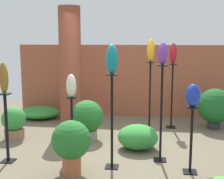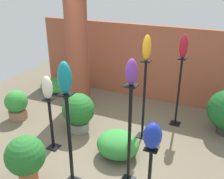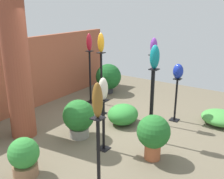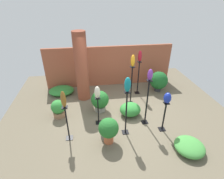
{
  "view_description": "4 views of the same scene",
  "coord_description": "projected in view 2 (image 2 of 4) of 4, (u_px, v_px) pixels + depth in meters",
  "views": [
    {
      "loc": [
        0.64,
        -5.24,
        1.97
      ],
      "look_at": [
        -0.07,
        0.1,
        1.07
      ],
      "focal_mm": 50.0,
      "sensor_mm": 36.0,
      "label": 1
    },
    {
      "loc": [
        1.85,
        -3.23,
        2.83
      ],
      "look_at": [
        0.2,
        0.31,
        1.12
      ],
      "focal_mm": 42.0,
      "sensor_mm": 36.0,
      "label": 2
    },
    {
      "loc": [
        -4.19,
        -2.68,
        2.54
      ],
      "look_at": [
        0.15,
        0.25,
        0.84
      ],
      "focal_mm": 42.0,
      "sensor_mm": 36.0,
      "label": 3
    },
    {
      "loc": [
        -0.96,
        -4.7,
        3.78
      ],
      "look_at": [
        -0.22,
        0.27,
        0.98
      ],
      "focal_mm": 28.0,
      "sensor_mm": 36.0,
      "label": 4
    }
  ],
  "objects": [
    {
      "name": "pedestal_teal",
      "position": [
        70.0,
        144.0,
        3.64
      ],
      "size": [
        0.2,
        0.2,
        1.45
      ],
      "color": "black",
      "rests_on": "ground"
    },
    {
      "name": "art_vase_cobalt",
      "position": [
        153.0,
        136.0,
        2.96
      ],
      "size": [
        0.22,
        0.23,
        0.33
      ],
      "primitive_type": "ellipsoid",
      "color": "#192D9E",
      "rests_on": "pedestal_cobalt"
    },
    {
      "name": "art_vase_ivory",
      "position": [
        47.0,
        88.0,
        4.22
      ],
      "size": [
        0.17,
        0.17,
        0.4
      ],
      "primitive_type": "ellipsoid",
      "color": "beige",
      "rests_on": "pedestal_ivory"
    },
    {
      "name": "potted_plant_back_center",
      "position": [
        26.0,
        158.0,
        3.68
      ],
      "size": [
        0.57,
        0.57,
        0.8
      ],
      "color": "#B25B38",
      "rests_on": "ground"
    },
    {
      "name": "art_vase_violet",
      "position": [
        132.0,
        72.0,
        3.24
      ],
      "size": [
        0.16,
        0.14,
        0.35
      ],
      "primitive_type": "ellipsoid",
      "color": "#6B2D8C",
      "rests_on": "pedestal_violet"
    },
    {
      "name": "art_vase_teal",
      "position": [
        65.0,
        78.0,
        3.24
      ],
      "size": [
        0.18,
        0.18,
        0.43
      ],
      "primitive_type": "ellipsoid",
      "color": "#0F727A",
      "rests_on": "pedestal_teal"
    },
    {
      "name": "pedestal_amber",
      "position": [
        144.0,
        103.0,
        4.74
      ],
      "size": [
        0.2,
        0.2,
        1.51
      ],
      "color": "black",
      "rests_on": "ground"
    },
    {
      "name": "pedestal_ruby",
      "position": [
        178.0,
        95.0,
        5.17
      ],
      "size": [
        0.2,
        0.2,
        1.41
      ],
      "color": "black",
      "rests_on": "ground"
    },
    {
      "name": "ground_plane",
      "position": [
        94.0,
        153.0,
        4.54
      ],
      "size": [
        8.0,
        8.0,
        0.0
      ],
      "primitive_type": "plane",
      "color": "#6B604C"
    },
    {
      "name": "potted_plant_front_right",
      "position": [
        78.0,
        111.0,
        5.05
      ],
      "size": [
        0.63,
        0.63,
        0.78
      ],
      "color": "gray",
      "rests_on": "ground"
    },
    {
      "name": "art_vase_amber",
      "position": [
        147.0,
        48.0,
        4.32
      ],
      "size": [
        0.15,
        0.15,
        0.44
      ],
      "primitive_type": "ellipsoid",
      "color": "orange",
      "rests_on": "pedestal_amber"
    },
    {
      "name": "pedestal_violet",
      "position": [
        129.0,
        140.0,
        3.65
      ],
      "size": [
        0.2,
        0.2,
        1.56
      ],
      "color": "black",
      "rests_on": "ground"
    },
    {
      "name": "foliage_bed_west",
      "position": [
        59.0,
        85.0,
        6.96
      ],
      "size": [
        1.03,
        0.86,
        0.28
      ],
      "primitive_type": "ellipsoid",
      "color": "#338C38",
      "rests_on": "ground"
    },
    {
      "name": "potted_plant_mid_left",
      "position": [
        17.0,
        104.0,
        5.52
      ],
      "size": [
        0.48,
        0.48,
        0.64
      ],
      "color": "#936B4C",
      "rests_on": "ground"
    },
    {
      "name": "art_vase_ruby",
      "position": [
        184.0,
        47.0,
        4.78
      ],
      "size": [
        0.15,
        0.14,
        0.45
      ],
      "primitive_type": "ellipsoid",
      "color": "maroon",
      "rests_on": "pedestal_ruby"
    },
    {
      "name": "brick_pillar",
      "position": [
        77.0,
        50.0,
        5.72
      ],
      "size": [
        0.49,
        0.49,
        2.65
      ],
      "primitive_type": "cylinder",
      "color": "brown",
      "rests_on": "ground"
    },
    {
      "name": "foliage_bed_center",
      "position": [
        118.0,
        144.0,
        4.4
      ],
      "size": [
        0.72,
        0.66,
        0.44
      ],
      "primitive_type": "ellipsoid",
      "color": "#338C38",
      "rests_on": "ground"
    },
    {
      "name": "pedestal_ivory",
      "position": [
        51.0,
        126.0,
        4.51
      ],
      "size": [
        0.2,
        0.2,
        0.97
      ],
      "color": "black",
      "rests_on": "ground"
    },
    {
      "name": "brick_wall_back",
      "position": [
        144.0,
        62.0,
        6.31
      ],
      "size": [
        5.6,
        0.12,
        1.8
      ],
      "primitive_type": "cube",
      "color": "#9E5138",
      "rests_on": "ground"
    }
  ]
}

